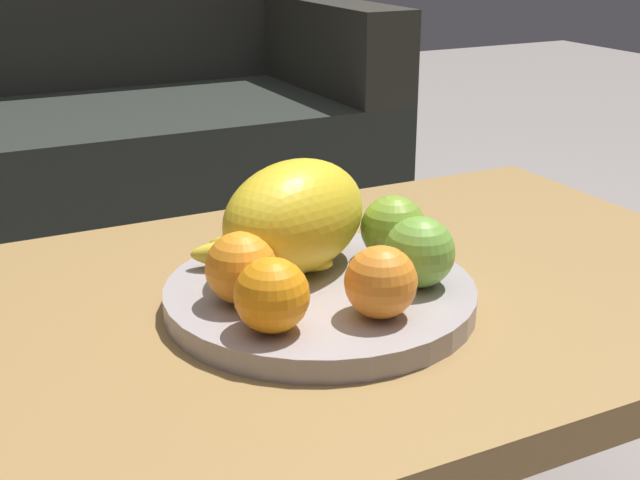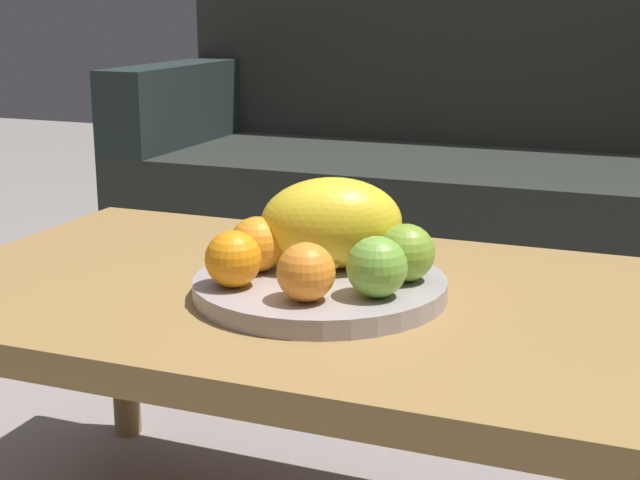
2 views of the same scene
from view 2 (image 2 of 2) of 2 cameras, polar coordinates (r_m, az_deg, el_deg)
The scene contains 10 objects.
coffee_table at distance 1.23m, azimuth 0.08°, elevation -5.10°, with size 1.08×0.63×0.43m.
couch at distance 2.48m, azimuth 8.36°, elevation 3.13°, with size 1.70×0.70×0.90m.
fruit_bowl at distance 1.19m, azimuth 0.00°, elevation -2.92°, with size 0.33×0.33×0.03m, color #A09696.
melon_large_front at distance 1.21m, azimuth 0.71°, elevation 1.06°, with size 0.19×0.12×0.12m, color yellow.
orange_front at distance 1.14m, azimuth -5.37°, elevation -1.18°, with size 0.07×0.07×0.07m, color orange.
orange_left at distance 1.20m, azimuth -3.91°, elevation -0.26°, with size 0.07×0.07×0.07m, color orange.
orange_right at distance 1.08m, azimuth -0.87°, elevation -1.99°, with size 0.07×0.07×0.07m, color orange.
apple_front at distance 1.16m, azimuth 5.31°, elevation -0.81°, with size 0.07×0.07×0.07m, color #7EA732.
apple_right at distance 1.10m, azimuth 3.52°, elevation -1.67°, with size 0.07×0.07×0.07m, color #75AF3E.
banana_bunch at distance 1.25m, azimuth 0.12°, elevation -0.18°, with size 0.18×0.14×0.06m.
Camera 2 is at (0.42, -1.08, 0.80)m, focal length 51.87 mm.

